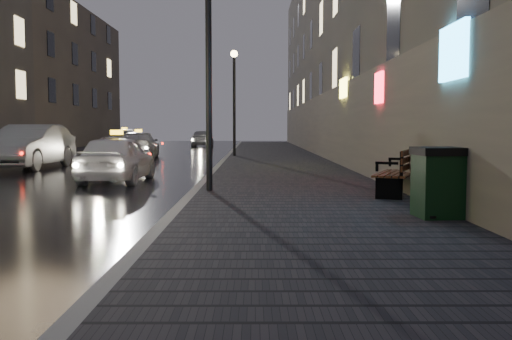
{
  "coord_description": "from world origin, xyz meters",
  "views": [
    {
      "loc": [
        2.87,
        -6.84,
        1.58
      ],
      "look_at": [
        2.9,
        2.89,
        0.85
      ],
      "focal_mm": 40.0,
      "sensor_mm": 36.0,
      "label": 1
    }
  ],
  "objects_px": {
    "car_left_mid": "(30,146)",
    "taxi_far": "(125,140)",
    "lamp_far": "(234,89)",
    "lamp_near": "(209,41)",
    "taxi_near": "(117,158)",
    "bench": "(399,172)",
    "trash_bin": "(439,182)",
    "taxi_mid": "(139,145)",
    "car_far": "(202,138)"
  },
  "relations": [
    {
      "from": "taxi_near",
      "to": "taxi_mid",
      "type": "distance_m",
      "value": 12.59
    },
    {
      "from": "taxi_mid",
      "to": "taxi_near",
      "type": "bearing_deg",
      "value": 92.79
    },
    {
      "from": "lamp_far",
      "to": "car_far",
      "type": "xyz_separation_m",
      "value": [
        -3.17,
        17.09,
        -2.79
      ]
    },
    {
      "from": "lamp_far",
      "to": "car_far",
      "type": "relative_size",
      "value": 1.28
    },
    {
      "from": "bench",
      "to": "taxi_mid",
      "type": "distance_m",
      "value": 19.14
    },
    {
      "from": "taxi_far",
      "to": "taxi_mid",
      "type": "bearing_deg",
      "value": -71.78
    },
    {
      "from": "lamp_far",
      "to": "lamp_near",
      "type": "bearing_deg",
      "value": -90.0
    },
    {
      "from": "lamp_far",
      "to": "taxi_far",
      "type": "height_order",
      "value": "lamp_far"
    },
    {
      "from": "bench",
      "to": "taxi_mid",
      "type": "height_order",
      "value": "taxi_mid"
    },
    {
      "from": "lamp_far",
      "to": "trash_bin",
      "type": "relative_size",
      "value": 4.73
    },
    {
      "from": "trash_bin",
      "to": "taxi_near",
      "type": "distance_m",
      "value": 10.13
    },
    {
      "from": "taxi_mid",
      "to": "taxi_far",
      "type": "bearing_deg",
      "value": -79.08
    },
    {
      "from": "bench",
      "to": "trash_bin",
      "type": "bearing_deg",
      "value": -69.85
    },
    {
      "from": "taxi_near",
      "to": "taxi_far",
      "type": "distance_m",
      "value": 22.35
    },
    {
      "from": "lamp_far",
      "to": "bench",
      "type": "xyz_separation_m",
      "value": [
        4.07,
        -16.9,
        -2.85
      ]
    },
    {
      "from": "car_far",
      "to": "lamp_near",
      "type": "bearing_deg",
      "value": 94.16
    },
    {
      "from": "lamp_far",
      "to": "car_left_mid",
      "type": "relative_size",
      "value": 1.03
    },
    {
      "from": "taxi_far",
      "to": "trash_bin",
      "type": "bearing_deg",
      "value": -66.92
    },
    {
      "from": "bench",
      "to": "taxi_mid",
      "type": "bearing_deg",
      "value": 140.29
    },
    {
      "from": "taxi_far",
      "to": "bench",
      "type": "bearing_deg",
      "value": -64.54
    },
    {
      "from": "car_left_mid",
      "to": "taxi_far",
      "type": "distance_m",
      "value": 16.43
    },
    {
      "from": "lamp_near",
      "to": "taxi_mid",
      "type": "relative_size",
      "value": 1.14
    },
    {
      "from": "trash_bin",
      "to": "taxi_mid",
      "type": "bearing_deg",
      "value": 109.85
    },
    {
      "from": "trash_bin",
      "to": "lamp_far",
      "type": "bearing_deg",
      "value": 97.2
    },
    {
      "from": "car_left_mid",
      "to": "taxi_mid",
      "type": "xyz_separation_m",
      "value": [
        2.72,
        7.04,
        -0.18
      ]
    },
    {
      "from": "taxi_near",
      "to": "car_left_mid",
      "type": "relative_size",
      "value": 0.78
    },
    {
      "from": "lamp_near",
      "to": "taxi_mid",
      "type": "xyz_separation_m",
      "value": [
        -4.86,
        16.03,
        -2.82
      ]
    },
    {
      "from": "trash_bin",
      "to": "taxi_mid",
      "type": "relative_size",
      "value": 0.24
    },
    {
      "from": "taxi_near",
      "to": "taxi_far",
      "type": "height_order",
      "value": "taxi_far"
    },
    {
      "from": "taxi_far",
      "to": "car_far",
      "type": "height_order",
      "value": "taxi_far"
    },
    {
      "from": "trash_bin",
      "to": "taxi_far",
      "type": "relative_size",
      "value": 0.22
    },
    {
      "from": "lamp_near",
      "to": "car_left_mid",
      "type": "distance_m",
      "value": 12.05
    },
    {
      "from": "taxi_near",
      "to": "lamp_far",
      "type": "bearing_deg",
      "value": -102.2
    },
    {
      "from": "car_left_mid",
      "to": "taxi_far",
      "type": "xyz_separation_m",
      "value": [
        -0.13,
        16.43,
        -0.13
      ]
    },
    {
      "from": "lamp_far",
      "to": "taxi_far",
      "type": "distance_m",
      "value": 12.48
    },
    {
      "from": "taxi_near",
      "to": "car_left_mid",
      "type": "xyz_separation_m",
      "value": [
        -4.63,
        5.41,
        0.16
      ]
    },
    {
      "from": "car_left_mid",
      "to": "taxi_mid",
      "type": "relative_size",
      "value": 1.11
    },
    {
      "from": "lamp_near",
      "to": "car_far",
      "type": "bearing_deg",
      "value": 95.48
    },
    {
      "from": "lamp_near",
      "to": "bench",
      "type": "distance_m",
      "value": 5.05
    },
    {
      "from": "bench",
      "to": "car_left_mid",
      "type": "height_order",
      "value": "car_left_mid"
    },
    {
      "from": "car_left_mid",
      "to": "car_far",
      "type": "height_order",
      "value": "car_left_mid"
    },
    {
      "from": "trash_bin",
      "to": "car_far",
      "type": "relative_size",
      "value": 0.27
    },
    {
      "from": "taxi_near",
      "to": "car_far",
      "type": "bearing_deg",
      "value": -88.41
    },
    {
      "from": "taxi_mid",
      "to": "lamp_far",
      "type": "bearing_deg",
      "value": 173.7
    },
    {
      "from": "taxi_near",
      "to": "taxi_far",
      "type": "bearing_deg",
      "value": -76.57
    },
    {
      "from": "lamp_far",
      "to": "taxi_mid",
      "type": "height_order",
      "value": "lamp_far"
    },
    {
      "from": "bench",
      "to": "taxi_far",
      "type": "relative_size",
      "value": 0.39
    },
    {
      "from": "lamp_far",
      "to": "bench",
      "type": "height_order",
      "value": "lamp_far"
    },
    {
      "from": "lamp_near",
      "to": "taxi_near",
      "type": "distance_m",
      "value": 5.42
    },
    {
      "from": "car_left_mid",
      "to": "lamp_far",
      "type": "bearing_deg",
      "value": 44.39
    }
  ]
}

